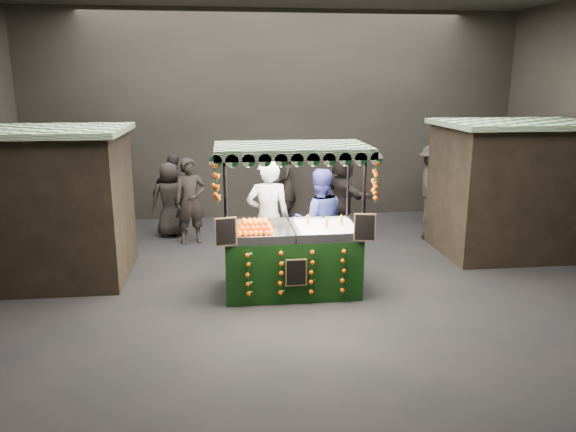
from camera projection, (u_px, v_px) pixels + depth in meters
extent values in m
plane|color=black|center=(304.00, 287.00, 9.17)|extent=(12.00, 12.00, 0.00)
cube|color=black|center=(275.00, 116.00, 13.39)|extent=(12.00, 0.10, 5.00)
cube|color=black|center=(412.00, 211.00, 3.75)|extent=(12.00, 0.10, 5.00)
cube|color=black|center=(40.00, 208.00, 9.34)|extent=(2.80, 2.00, 2.50)
cube|color=#10491A|center=(32.00, 131.00, 9.02)|extent=(3.00, 2.20, 0.10)
cube|color=black|center=(514.00, 190.00, 10.81)|extent=(2.80, 2.00, 2.50)
cube|color=#10491A|center=(521.00, 124.00, 10.50)|extent=(3.00, 2.20, 0.10)
cube|color=black|center=(291.00, 262.00, 8.92)|extent=(2.13, 1.16, 0.97)
cube|color=#BABDC1|center=(291.00, 233.00, 8.79)|extent=(2.13, 1.16, 0.04)
cylinder|color=black|center=(226.00, 234.00, 8.10)|extent=(0.05, 0.05, 2.32)
cylinder|color=black|center=(363.00, 229.00, 8.34)|extent=(0.05, 0.05, 2.32)
cylinder|color=black|center=(226.00, 216.00, 9.17)|extent=(0.05, 0.05, 2.32)
cylinder|color=black|center=(347.00, 212.00, 9.40)|extent=(0.05, 0.05, 2.32)
cube|color=#10491A|center=(291.00, 147.00, 8.46)|extent=(2.37, 1.40, 0.08)
cube|color=white|center=(327.00, 228.00, 8.85)|extent=(0.95, 1.04, 0.08)
cube|color=black|center=(226.00, 232.00, 8.04)|extent=(0.33, 0.09, 0.43)
cube|color=black|center=(365.00, 227.00, 8.27)|extent=(0.33, 0.09, 0.43)
cube|color=black|center=(296.00, 273.00, 8.31)|extent=(0.33, 0.02, 0.43)
imported|color=gray|center=(268.00, 218.00, 9.53)|extent=(0.76, 0.50, 2.06)
imported|color=navy|center=(319.00, 222.00, 9.67)|extent=(0.92, 0.72, 1.88)
imported|color=black|center=(190.00, 201.00, 11.47)|extent=(0.74, 0.57, 1.81)
imported|color=black|center=(443.00, 200.00, 11.74)|extent=(0.95, 0.80, 1.75)
imported|color=black|center=(175.00, 195.00, 12.07)|extent=(1.15, 0.78, 1.81)
imported|color=#2E2925|center=(432.00, 184.00, 13.08)|extent=(1.13, 1.40, 1.90)
imported|color=black|center=(170.00, 199.00, 12.00)|extent=(0.89, 0.68, 1.65)
imported|color=black|center=(343.00, 194.00, 12.19)|extent=(0.98, 1.76, 1.81)
imported|color=black|center=(287.00, 185.00, 13.43)|extent=(0.53, 0.69, 1.71)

